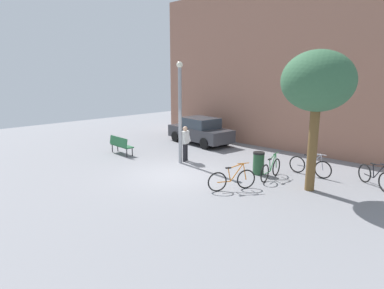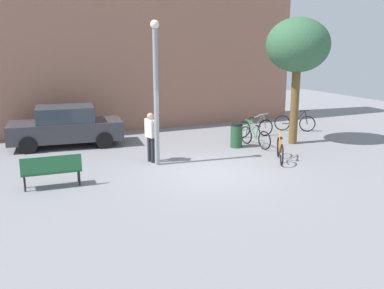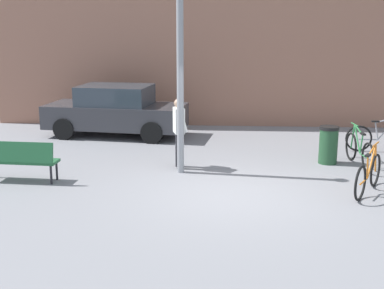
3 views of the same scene
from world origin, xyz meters
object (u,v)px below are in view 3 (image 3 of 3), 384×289
parked_car_charcoal (116,111)px  bicycle_silver (380,138)px  park_bench (20,158)px  trash_bin (328,145)px  person_by_lamppost (179,128)px  bicycle_orange (368,175)px  lamppost (180,62)px  bicycle_green (359,151)px

parked_car_charcoal → bicycle_silver: bearing=-12.0°
park_bench → trash_bin: bearing=15.8°
bicycle_silver → trash_bin: size_ratio=1.95×
parked_car_charcoal → person_by_lamppost: bearing=-57.3°
parked_car_charcoal → trash_bin: 6.54m
park_bench → bicycle_orange: bicycle_orange is taller
person_by_lamppost → bicycle_silver: size_ratio=0.92×
person_by_lamppost → trash_bin: 3.72m
parked_car_charcoal → bicycle_orange: bearing=-39.6°
lamppost → trash_bin: lamppost is taller
park_bench → bicycle_silver: 9.20m
person_by_lamppost → park_bench: (-3.35, -1.36, -0.42)m
bicycle_silver → trash_bin: 2.06m
lamppost → trash_bin: bearing=15.8°
bicycle_green → parked_car_charcoal: size_ratio=0.41×
lamppost → bicycle_silver: lamppost is taller
bicycle_green → park_bench: bearing=-167.0°
park_bench → bicycle_silver: bearing=20.7°
person_by_lamppost → bicycle_silver: bearing=19.8°
bicycle_silver → park_bench: bearing=-159.3°
bicycle_green → trash_bin: size_ratio=1.94×
park_bench → parked_car_charcoal: (1.12, 4.84, 0.23)m
bicycle_orange → bicycle_green: size_ratio=0.88×
park_bench → bicycle_orange: (7.35, -0.31, -0.16)m
lamppost → bicycle_green: size_ratio=2.54×
bicycle_green → bicycle_silver: bearing=58.1°
lamppost → bicycle_orange: bearing=-18.0°
park_bench → bicycle_green: (7.68, 1.77, -0.16)m
person_by_lamppost → parked_car_charcoal: bearing=122.7°
bicycle_orange → lamppost: bearing=162.0°
trash_bin → park_bench: bearing=-164.2°
person_by_lamppost → trash_bin: (3.63, 0.62, -0.50)m
bicycle_orange → bicycle_silver: same height
person_by_lamppost → park_bench: bearing=-157.9°
person_by_lamppost → park_bench: 3.64m
person_by_lamppost → bicycle_green: bearing=5.4°
bicycle_silver → parked_car_charcoal: bearing=168.0°
bicycle_silver → parked_car_charcoal: 7.67m
bicycle_orange → bicycle_green: same height
lamppost → bicycle_green: bearing=10.7°
bicycle_orange → bicycle_silver: 3.77m
bicycle_orange → trash_bin: 2.32m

